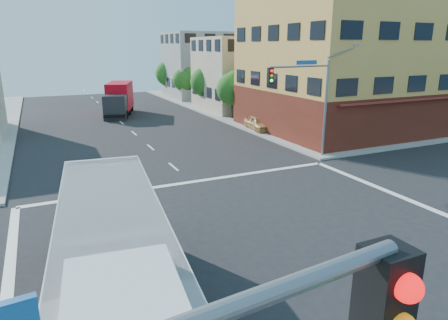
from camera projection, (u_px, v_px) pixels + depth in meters
name	position (u px, v px, depth m)	size (l,w,h in m)	color
ground	(275.00, 253.00, 15.80)	(120.00, 120.00, 0.00)	black
sidewalk_ne	(349.00, 100.00, 60.47)	(50.00, 50.00, 0.15)	gray
corner_building_ne	(352.00, 68.00, 38.39)	(18.10, 15.44, 14.00)	gold
building_east_near	(248.00, 74.00, 51.07)	(12.06, 10.06, 9.00)	#C0AF92
building_east_far	(207.00, 65.00, 63.14)	(12.06, 10.06, 10.00)	gray
signal_mast_ne	(308.00, 90.00, 27.37)	(7.91, 1.13, 8.07)	slate
street_tree_a	(234.00, 87.00, 43.98)	(3.60, 3.60, 5.53)	#341F13
street_tree_b	(206.00, 80.00, 50.92)	(3.80, 3.80, 5.79)	#341F13
street_tree_c	(185.00, 78.00, 57.98)	(3.40, 3.40, 5.29)	#341F13
street_tree_d	(169.00, 72.00, 64.84)	(4.00, 4.00, 6.03)	#341F13
transit_bus	(117.00, 283.00, 10.45)	(4.30, 13.54, 3.94)	black
box_truck	(119.00, 100.00, 47.05)	(4.94, 8.67, 3.76)	#242428
parked_car	(259.00, 123.00, 38.58)	(1.73, 4.29, 1.46)	tan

